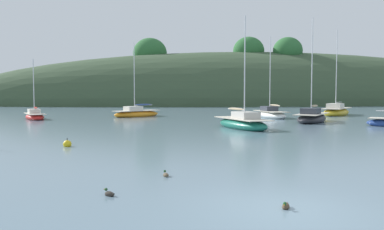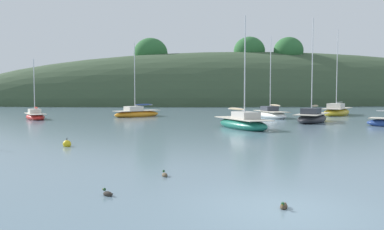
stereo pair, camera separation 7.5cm
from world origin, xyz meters
name	(u,v)px [view 1 (the left image)]	position (x,y,z in m)	size (l,w,h in m)	color
ground_plane	(281,209)	(0.00, 0.00, 0.00)	(400.00, 400.00, 0.00)	slate
far_shoreline_hill	(263,104)	(24.91, 84.82, 0.10)	(150.00, 36.00, 28.98)	#384C33
sailboat_blue_center	(243,123)	(4.30, 21.63, 0.41)	(3.97, 7.13, 9.21)	#196B56
sailboat_yellow_far	(336,112)	(20.61, 38.27, 0.45)	(6.85, 7.47, 11.07)	gold
sailboat_red_portside	(312,118)	(12.64, 27.39, 0.42)	(5.96, 6.98, 10.31)	#232328
sailboat_grey_yawl	(136,113)	(-4.71, 38.01, 0.39)	(6.19, 5.27, 9.01)	orange
sailboat_teal_outer	(35,116)	(-15.57, 34.74, 0.34)	(3.71, 5.46, 6.72)	red
sailboat_black_sloop	(271,114)	(10.73, 34.39, 0.40)	(2.89, 6.57, 9.49)	white
mooring_buoy_outer	(67,144)	(-7.62, 12.26, 0.12)	(0.44, 0.44, 0.54)	yellow
duck_trailing	(166,175)	(-2.68, 4.15, 0.05)	(0.25, 0.42, 0.24)	brown
duck_straggler	(286,206)	(0.14, 0.08, 0.05)	(0.32, 0.40, 0.24)	#473828
duck_lone_right	(109,194)	(-4.38, 1.79, 0.05)	(0.37, 0.37, 0.24)	#2D2823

